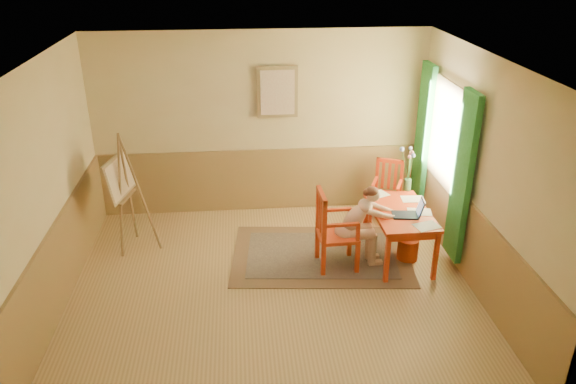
{
  "coord_description": "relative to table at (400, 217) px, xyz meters",
  "views": [
    {
      "loc": [
        -0.34,
        -5.74,
        3.98
      ],
      "look_at": [
        0.25,
        0.55,
        1.05
      ],
      "focal_mm": 34.49,
      "sensor_mm": 36.0,
      "label": 1
    }
  ],
  "objects": [
    {
      "name": "figure",
      "position": [
        -0.56,
        -0.09,
        -0.02
      ],
      "size": [
        0.83,
        0.36,
        1.12
      ],
      "color": "#D7AA92",
      "rests_on": "room"
    },
    {
      "name": "wastebasket",
      "position": [
        0.13,
        -0.03,
        -0.48
      ],
      "size": [
        0.37,
        0.37,
        0.3
      ],
      "primitive_type": "cylinder",
      "rotation": [
        0.0,
        0.0,
        -0.4
      ],
      "color": "#B8340C",
      "rests_on": "room"
    },
    {
      "name": "easel",
      "position": [
        -3.66,
        0.66,
        0.37
      ],
      "size": [
        0.63,
        0.75,
        1.68
      ],
      "color": "olive",
      "rests_on": "room"
    },
    {
      "name": "rug",
      "position": [
        -1.02,
        0.16,
        -0.62
      ],
      "size": [
        2.54,
        1.83,
        0.02
      ],
      "color": "#8C7251",
      "rests_on": "room"
    },
    {
      "name": "laptop",
      "position": [
        0.07,
        -0.15,
        0.14
      ],
      "size": [
        0.41,
        0.28,
        0.23
      ],
      "color": "#1E2338",
      "rests_on": "table"
    },
    {
      "name": "chair_left",
      "position": [
        -0.91,
        -0.12,
        -0.09
      ],
      "size": [
        0.52,
        0.5,
        1.08
      ],
      "color": "red",
      "rests_on": "room"
    },
    {
      "name": "wainscot",
      "position": [
        -1.74,
        0.25,
        -0.13
      ],
      "size": [
        5.0,
        4.5,
        1.0
      ],
      "color": "#9A7C4E",
      "rests_on": "room"
    },
    {
      "name": "window",
      "position": [
        0.68,
        0.56,
        0.71
      ],
      "size": [
        0.12,
        2.01,
        2.2
      ],
      "color": "white",
      "rests_on": "room"
    },
    {
      "name": "vase",
      "position": [
        0.26,
        0.64,
        0.38
      ],
      "size": [
        0.23,
        0.33,
        0.63
      ],
      "color": "#3F724C",
      "rests_on": "table"
    },
    {
      "name": "room",
      "position": [
        -1.74,
        -0.54,
        0.77
      ],
      "size": [
        5.04,
        4.54,
        2.84
      ],
      "color": "tan",
      "rests_on": "ground"
    },
    {
      "name": "wall_portrait",
      "position": [
        -1.49,
        1.66,
        1.27
      ],
      "size": [
        0.6,
        0.05,
        0.76
      ],
      "color": "#92784E",
      "rests_on": "room"
    },
    {
      "name": "papers",
      "position": [
        0.12,
        0.08,
        0.09
      ],
      "size": [
        0.8,
        1.27,
        0.0
      ],
      "color": "white",
      "rests_on": "table"
    },
    {
      "name": "table",
      "position": [
        0.0,
        0.0,
        0.0
      ],
      "size": [
        0.74,
        1.21,
        0.72
      ],
      "color": "red",
      "rests_on": "room"
    },
    {
      "name": "chair_back",
      "position": [
        0.12,
        1.13,
        -0.16
      ],
      "size": [
        0.55,
        0.56,
        0.95
      ],
      "color": "red",
      "rests_on": "room"
    }
  ]
}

